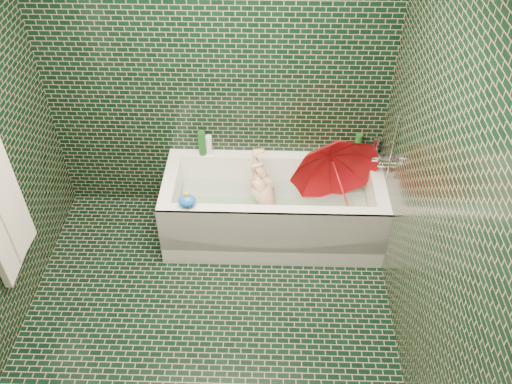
{
  "coord_description": "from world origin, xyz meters",
  "views": [
    {
      "loc": [
        0.4,
        -2.13,
        3.22
      ],
      "look_at": [
        0.32,
        0.82,
        0.61
      ],
      "focal_mm": 38.0,
      "sensor_mm": 36.0,
      "label": 1
    }
  ],
  "objects_px": {
    "bathtub": "(273,214)",
    "rubber_duck": "(336,151)",
    "umbrella": "(340,183)",
    "bath_toy": "(187,201)",
    "child": "(268,203)"
  },
  "relations": [
    {
      "from": "bathtub",
      "to": "bath_toy",
      "type": "bearing_deg",
      "value": -154.79
    },
    {
      "from": "rubber_duck",
      "to": "umbrella",
      "type": "bearing_deg",
      "value": -104.82
    },
    {
      "from": "bathtub",
      "to": "bath_toy",
      "type": "relative_size",
      "value": 10.58
    },
    {
      "from": "child",
      "to": "rubber_duck",
      "type": "distance_m",
      "value": 0.7
    },
    {
      "from": "bath_toy",
      "to": "bathtub",
      "type": "bearing_deg",
      "value": 1.69
    },
    {
      "from": "bath_toy",
      "to": "umbrella",
      "type": "bearing_deg",
      "value": -11.12
    },
    {
      "from": "bathtub",
      "to": "rubber_duck",
      "type": "relative_size",
      "value": 15.39
    },
    {
      "from": "child",
      "to": "umbrella",
      "type": "bearing_deg",
      "value": 87.34
    },
    {
      "from": "umbrella",
      "to": "bath_toy",
      "type": "distance_m",
      "value": 1.14
    },
    {
      "from": "umbrella",
      "to": "rubber_duck",
      "type": "xyz_separation_m",
      "value": [
        0.0,
        0.4,
        -0.0
      ]
    },
    {
      "from": "child",
      "to": "bath_toy",
      "type": "relative_size",
      "value": 5.68
    },
    {
      "from": "bathtub",
      "to": "child",
      "type": "xyz_separation_m",
      "value": [
        -0.05,
        0.02,
        0.1
      ]
    },
    {
      "from": "child",
      "to": "umbrella",
      "type": "height_order",
      "value": "umbrella"
    },
    {
      "from": "rubber_duck",
      "to": "bathtub",
      "type": "bearing_deg",
      "value": -158.78
    },
    {
      "from": "rubber_duck",
      "to": "bath_toy",
      "type": "distance_m",
      "value": 1.29
    }
  ]
}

